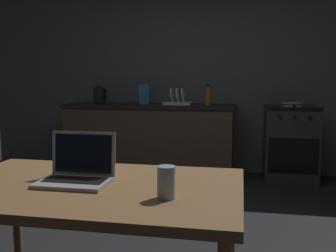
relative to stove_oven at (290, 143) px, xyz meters
name	(u,v)px	position (x,y,z in m)	size (l,w,h in m)	color
back_wall	(220,69)	(-0.88, 0.35, 0.90)	(6.40, 0.10, 2.69)	#4D5252
kitchen_counter	(150,139)	(-1.73, 0.00, 0.00)	(2.16, 0.64, 0.90)	#4C3D2D
stove_oven	(290,143)	(0.00, 0.00, 0.00)	(0.60, 0.62, 0.90)	#2D2D30
dining_table	(91,198)	(-1.25, -3.10, 0.22)	(1.38, 0.87, 0.73)	brown
laptop	(77,173)	(-1.32, -3.09, 0.33)	(0.32, 0.24, 0.23)	#99999E
electric_kettle	(99,96)	(-2.40, 0.00, 0.55)	(0.17, 0.15, 0.22)	black
bottle	(208,96)	(-0.98, -0.05, 0.57)	(0.07, 0.07, 0.25)	#8C601E
frying_pan	(292,104)	(0.00, -0.03, 0.47)	(0.26, 0.43, 0.05)	gray
drinking_glass	(166,182)	(-0.87, -3.24, 0.35)	(0.07, 0.07, 0.13)	#99B7C6
cereal_box	(144,94)	(-1.80, 0.02, 0.57)	(0.13, 0.05, 0.25)	#3372B2
dish_rack	(178,101)	(-1.37, 0.00, 0.50)	(0.34, 0.26, 0.21)	silver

